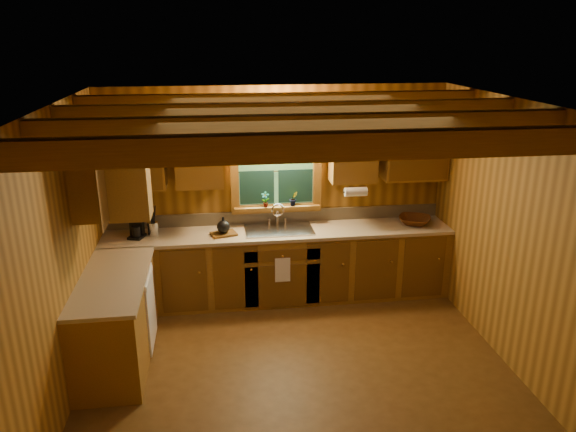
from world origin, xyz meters
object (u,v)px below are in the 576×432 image
(cutting_board, at_px, (224,234))
(wicker_basket, at_px, (415,220))
(coffee_maker, at_px, (136,226))
(sink, at_px, (279,233))

(cutting_board, bearing_deg, wicker_basket, -14.56)
(cutting_board, height_order, wicker_basket, wicker_basket)
(coffee_maker, xyz_separation_m, cutting_board, (1.01, -0.07, -0.13))
(cutting_board, relative_size, wicker_basket, 0.74)
(sink, distance_m, wicker_basket, 1.71)
(sink, height_order, cutting_board, sink)
(cutting_board, xyz_separation_m, wicker_basket, (2.38, 0.06, 0.04))
(sink, distance_m, coffee_maker, 1.69)
(sink, relative_size, wicker_basket, 2.09)
(coffee_maker, relative_size, cutting_board, 0.98)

